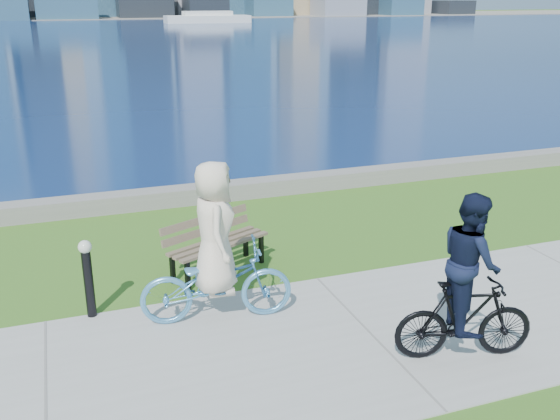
# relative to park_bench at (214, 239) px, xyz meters

# --- Properties ---
(ground) EXTENTS (320.00, 320.00, 0.00)m
(ground) POSITION_rel_park_bench_xyz_m (1.41, -2.62, -0.54)
(ground) COLOR #305C18
(ground) RESTS_ON ground
(concrete_path) EXTENTS (80.00, 3.50, 0.02)m
(concrete_path) POSITION_rel_park_bench_xyz_m (1.41, -2.62, -0.53)
(concrete_path) COLOR #979792
(concrete_path) RESTS_ON ground
(seawall) EXTENTS (90.00, 0.50, 0.35)m
(seawall) POSITION_rel_park_bench_xyz_m (1.41, 3.58, -0.36)
(seawall) COLOR slate
(seawall) RESTS_ON ground
(bay_water) EXTENTS (320.00, 131.00, 0.01)m
(bay_water) POSITION_rel_park_bench_xyz_m (1.41, 69.38, -0.54)
(bay_water) COLOR #0C214F
(bay_water) RESTS_ON ground
(far_shore) EXTENTS (320.00, 30.00, 0.12)m
(far_shore) POSITION_rel_park_bench_xyz_m (1.41, 127.38, -0.48)
(far_shore) COLOR slate
(far_shore) RESTS_ON ground
(ferry_far) EXTENTS (13.49, 3.85, 1.83)m
(ferry_far) POSITION_rel_park_bench_xyz_m (22.21, 92.91, 0.22)
(ferry_far) COLOR silver
(ferry_far) RESTS_ON ground
(park_bench) EXTENTS (1.80, 1.25, 0.88)m
(park_bench) POSITION_rel_park_bench_xyz_m (0.00, 0.00, 0.00)
(park_bench) COLOR black
(park_bench) RESTS_ON ground
(bollard_lamp) EXTENTS (0.18, 0.18, 1.13)m
(bollard_lamp) POSITION_rel_park_bench_xyz_m (-1.97, -0.91, 0.11)
(bollard_lamp) COLOR black
(bollard_lamp) RESTS_ON ground
(cyclist_woman) EXTENTS (1.00, 2.12, 2.21)m
(cyclist_woman) POSITION_rel_park_bench_xyz_m (-0.36, -1.58, 0.30)
(cyclist_woman) COLOR #569ED1
(cyclist_woman) RESTS_ON ground
(cyclist_man) EXTENTS (0.90, 1.75, 2.09)m
(cyclist_man) POSITION_rel_park_bench_xyz_m (2.19, -3.50, 0.36)
(cyclist_man) COLOR black
(cyclist_man) RESTS_ON ground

